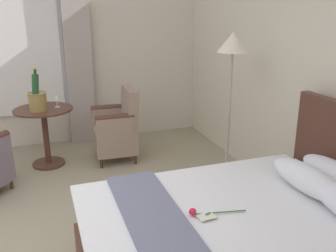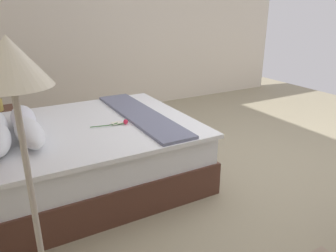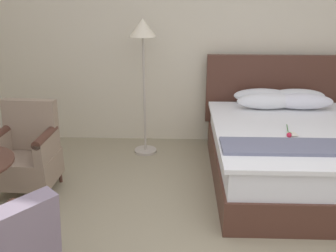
{
  "view_description": "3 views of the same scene",
  "coord_description": "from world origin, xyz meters",
  "views": [
    {
      "loc": [
        2.38,
        0.56,
        1.9
      ],
      "look_at": [
        -0.67,
        1.63,
        0.85
      ],
      "focal_mm": 40.0,
      "sensor_mm": 36.0,
      "label": 1
    },
    {
      "loc": [
        -2.37,
        2.5,
        1.75
      ],
      "look_at": [
        -0.65,
        1.54,
        1.02
      ],
      "focal_mm": 35.0,
      "sensor_mm": 36.0,
      "label": 2
    },
    {
      "loc": [
        -0.54,
        -1.94,
        1.98
      ],
      "look_at": [
        -0.66,
        1.27,
        0.78
      ],
      "focal_mm": 40.0,
      "sensor_mm": 36.0,
      "label": 3
    }
  ],
  "objects": [
    {
      "name": "bed",
      "position": [
        0.67,
        1.77,
        0.36
      ],
      "size": [
        1.77,
        2.07,
        1.19
      ],
      "color": "#4F2F24",
      "rests_on": "ground"
    },
    {
      "name": "floor_lamp_brass",
      "position": [
        -0.98,
        2.42,
        1.35
      ],
      "size": [
        0.31,
        0.31,
        1.64
      ],
      "color": "#BAB0A4",
      "rests_on": "ground"
    },
    {
      "name": "armchair_by_window",
      "position": [
        -2.08,
        1.44,
        0.41
      ],
      "size": [
        0.59,
        0.55,
        0.92
      ],
      "color": "#4F2F24",
      "rests_on": "ground"
    },
    {
      "name": "wall_headboard_side",
      "position": [
        0.0,
        2.92,
        1.5
      ],
      "size": [
        6.08,
        0.12,
        2.99
      ],
      "color": "beige",
      "rests_on": "ground"
    }
  ]
}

